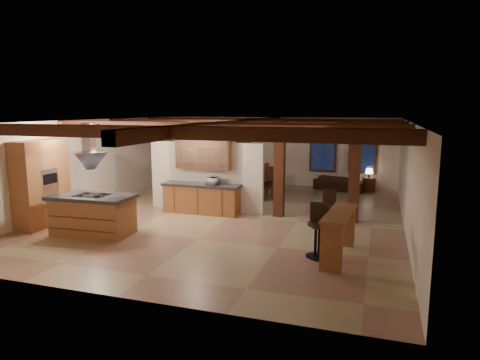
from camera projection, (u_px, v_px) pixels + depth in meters
The scene contains 23 objects.
ground at pixel (230, 216), 13.09m from camera, with size 12.00×12.00×0.00m, color tan.
room_walls at pixel (230, 159), 12.80m from camera, with size 12.00×12.00×12.00m.
ceiling_beams at pixel (230, 126), 12.64m from camera, with size 10.00×12.00×0.28m.
timber_posts at pixel (316, 160), 12.50m from camera, with size 2.50×0.30×2.90m.
partition_wall at pixel (206, 177), 13.69m from camera, with size 3.80×0.18×2.20m, color white.
pantry_cabinet at pixel (41, 183), 11.90m from camera, with size 0.67×1.60×2.40m.
back_counter at pixel (202, 198), 13.43m from camera, with size 2.50×0.66×0.94m.
upper_display_cabinet at pixel (203, 154), 13.39m from camera, with size 1.80×0.36×0.95m.
range_hood at pixel (90, 167), 10.92m from camera, with size 1.10×1.10×1.40m.
back_windows at pixel (343, 152), 17.55m from camera, with size 2.70×0.07×1.70m.
framed_art at pixel (243, 145), 18.84m from camera, with size 0.65×0.05×0.85m.
recessed_cans at pixel (118, 123), 11.59m from camera, with size 3.16×2.46×0.03m.
kitchen_island at pixel (93, 214), 11.13m from camera, with size 2.18×1.23×1.06m.
dining_table at pixel (247, 187), 16.04m from camera, with size 2.01×1.12×0.71m, color #3D190F.
sofa at pixel (340, 183), 17.28m from camera, with size 2.01×0.79×0.59m, color black.
microwave at pixel (213, 181), 13.21m from camera, with size 0.39×0.26×0.21m, color silver.
bar_counter at pixel (339, 227), 9.33m from camera, with size 0.64×2.01×1.04m.
side_table at pixel (369, 184), 17.02m from camera, with size 0.45×0.45×0.56m, color #432310.
table_lamp at pixel (369, 171), 16.93m from camera, with size 0.31×0.31×0.37m.
bar_stool_a at pixel (319, 232), 9.33m from camera, with size 0.41×0.42×1.17m.
bar_stool_b at pixel (316, 230), 9.44m from camera, with size 0.42×0.42×1.20m.
bar_stool_c at pixel (329, 213), 11.05m from camera, with size 0.41×0.42×1.17m.
dining_chairs at pixel (247, 180), 16.00m from camera, with size 2.38×2.38×1.19m.
Camera 1 is at (4.25, -12.01, 3.24)m, focal length 32.00 mm.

